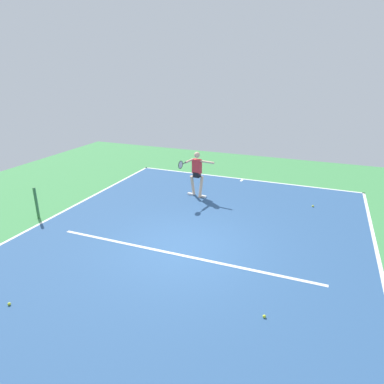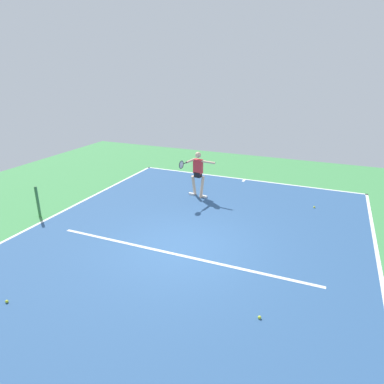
{
  "view_description": "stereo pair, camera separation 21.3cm",
  "coord_description": "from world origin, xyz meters",
  "px_view_note": "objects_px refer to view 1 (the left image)",
  "views": [
    {
      "loc": [
        -3.22,
        7.58,
        4.66
      ],
      "look_at": [
        0.57,
        -1.93,
        0.9
      ],
      "focal_mm": 31.69,
      "sensor_mm": 36.0,
      "label": 1
    },
    {
      "loc": [
        -3.42,
        7.49,
        4.66
      ],
      "look_at": [
        0.57,
        -1.93,
        0.9
      ],
      "focal_mm": 31.69,
      "sensor_mm": 36.0,
      "label": 2
    }
  ],
  "objects_px": {
    "tennis_ball_far_corner": "(264,316)",
    "tennis_ball_near_player": "(313,206)",
    "tennis_player": "(197,171)",
    "net_post": "(36,203)",
    "tennis_ball_by_baseline": "(9,304)"
  },
  "relations": [
    {
      "from": "net_post",
      "to": "tennis_ball_far_corner",
      "type": "height_order",
      "value": "net_post"
    },
    {
      "from": "tennis_ball_far_corner",
      "to": "tennis_ball_by_baseline",
      "type": "bearing_deg",
      "value": 17.69
    },
    {
      "from": "tennis_player",
      "to": "tennis_ball_far_corner",
      "type": "xyz_separation_m",
      "value": [
        -3.68,
        5.81,
        -0.97
      ]
    },
    {
      "from": "tennis_player",
      "to": "tennis_ball_near_player",
      "type": "distance_m",
      "value": 4.38
    },
    {
      "from": "tennis_ball_far_corner",
      "to": "tennis_ball_near_player",
      "type": "height_order",
      "value": "same"
    },
    {
      "from": "tennis_ball_near_player",
      "to": "tennis_player",
      "type": "bearing_deg",
      "value": 7.28
    },
    {
      "from": "tennis_ball_far_corner",
      "to": "net_post",
      "type": "bearing_deg",
      "value": -14.34
    },
    {
      "from": "net_post",
      "to": "tennis_ball_near_player",
      "type": "bearing_deg",
      "value": -152.35
    },
    {
      "from": "tennis_ball_far_corner",
      "to": "tennis_ball_near_player",
      "type": "bearing_deg",
      "value": -95.04
    },
    {
      "from": "tennis_player",
      "to": "tennis_ball_far_corner",
      "type": "height_order",
      "value": "tennis_player"
    },
    {
      "from": "tennis_player",
      "to": "tennis_ball_near_player",
      "type": "xyz_separation_m",
      "value": [
        -4.24,
        -0.54,
        -0.97
      ]
    },
    {
      "from": "tennis_player",
      "to": "tennis_ball_by_baseline",
      "type": "bearing_deg",
      "value": 87.68
    },
    {
      "from": "net_post",
      "to": "tennis_ball_far_corner",
      "type": "distance_m",
      "value": 8.04
    },
    {
      "from": "tennis_ball_far_corner",
      "to": "tennis_ball_near_player",
      "type": "distance_m",
      "value": 6.38
    },
    {
      "from": "net_post",
      "to": "tennis_player",
      "type": "distance_m",
      "value": 5.62
    }
  ]
}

